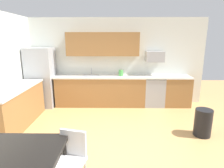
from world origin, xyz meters
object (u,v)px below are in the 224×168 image
object	(u,v)px
dining_table	(2,157)
trash_bin	(203,123)
chair_near_table	(70,157)
oven_range	(154,91)
refrigerator	(42,78)
kettle	(121,73)
microwave	(155,57)

from	to	relation	value
dining_table	trash_bin	xyz separation A→B (m)	(3.26, 1.82, -0.40)
dining_table	trash_bin	bearing A→B (deg)	29.21
chair_near_table	oven_range	bearing A→B (deg)	62.15
dining_table	refrigerator	bearing A→B (deg)	103.74
refrigerator	kettle	distance (m)	2.45
chair_near_table	kettle	xyz separation A→B (m)	(0.80, 3.52, 0.52)
oven_range	kettle	size ratio (longest dim) A/B	4.55
kettle	oven_range	bearing A→B (deg)	-2.77
refrigerator	trash_bin	size ratio (longest dim) A/B	3.00
microwave	dining_table	size ratio (longest dim) A/B	0.39
refrigerator	dining_table	world-z (taller)	refrigerator
refrigerator	trash_bin	bearing A→B (deg)	-24.04
oven_range	microwave	distance (m)	1.08
oven_range	trash_bin	xyz separation A→B (m)	(0.68, -1.93, -0.16)
oven_range	trash_bin	size ratio (longest dim) A/B	1.52
refrigerator	microwave	bearing A→B (deg)	2.97
microwave	kettle	size ratio (longest dim) A/B	2.70
refrigerator	oven_range	size ratio (longest dim) A/B	1.98
trash_bin	oven_range	bearing A→B (deg)	109.38
microwave	chair_near_table	world-z (taller)	microwave
kettle	chair_near_table	bearing A→B (deg)	-102.82
oven_range	kettle	xyz separation A→B (m)	(-1.03, 0.05, 0.56)
oven_range	chair_near_table	distance (m)	3.93
kettle	trash_bin	bearing A→B (deg)	-49.18
refrigerator	chair_near_table	size ratio (longest dim) A/B	2.12
dining_table	microwave	bearing A→B (deg)	56.24
refrigerator	chair_near_table	world-z (taller)	refrigerator
oven_range	microwave	xyz separation A→B (m)	(0.00, 0.10, 1.08)
refrigerator	dining_table	size ratio (longest dim) A/B	1.29
dining_table	kettle	distance (m)	4.12
oven_range	microwave	world-z (taller)	microwave
microwave	kettle	distance (m)	1.15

